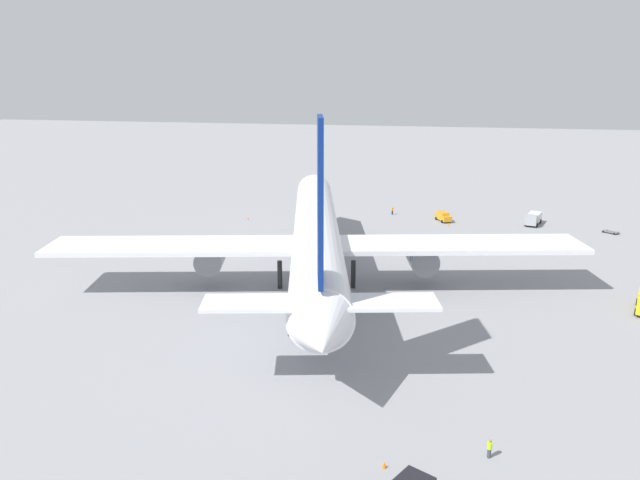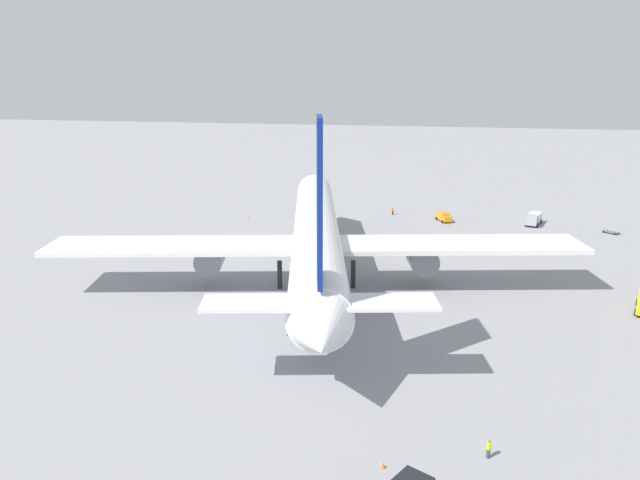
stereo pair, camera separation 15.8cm
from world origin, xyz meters
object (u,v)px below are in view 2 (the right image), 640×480
at_px(service_van, 444,216).
at_px(traffic_cone_4, 313,216).
at_px(ground_worker_1, 393,211).
at_px(ground_worker_2, 489,449).
at_px(service_truck_0, 534,218).
at_px(baggage_cart_0, 611,232).
at_px(airliner, 317,236).
at_px(traffic_cone_3, 383,465).
at_px(traffic_cone_2, 248,218).
at_px(traffic_cone_1, 449,225).

bearing_deg(service_van, traffic_cone_4, 95.53).
xyz_separation_m(service_van, ground_worker_1, (4.01, 11.26, -0.16)).
distance_m(ground_worker_1, ground_worker_2, 89.48).
distance_m(service_truck_0, baggage_cart_0, 14.80).
xyz_separation_m(service_van, ground_worker_2, (-83.88, -5.53, -0.21)).
bearing_deg(service_van, airliner, 158.81).
bearing_deg(traffic_cone_4, baggage_cart_0, -90.71).
distance_m(airliner, ground_worker_1, 49.99).
relative_size(baggage_cart_0, traffic_cone_3, 5.73).
distance_m(service_truck_0, traffic_cone_2, 60.34).
bearing_deg(ground_worker_1, traffic_cone_2, 110.91).
bearing_deg(ground_worker_2, traffic_cone_2, 31.54).
bearing_deg(traffic_cone_1, ground_worker_1, 56.96).
bearing_deg(service_truck_0, ground_worker_1, 83.71).
height_order(service_truck_0, ground_worker_2, service_truck_0).
bearing_deg(ground_worker_2, ground_worker_1, 10.82).
height_order(service_van, baggage_cart_0, service_van).
xyz_separation_m(airliner, traffic_cone_3, (-41.90, -14.90, -7.04)).
bearing_deg(traffic_cone_3, traffic_cone_4, 16.82).
bearing_deg(traffic_cone_3, traffic_cone_2, 25.95).
relative_size(service_truck_0, traffic_cone_3, 12.22).
relative_size(service_van, ground_worker_1, 2.93).
height_order(traffic_cone_1, traffic_cone_3, same).
relative_size(traffic_cone_2, traffic_cone_3, 1.00).
bearing_deg(airliner, traffic_cone_3, -160.42).
height_order(service_van, traffic_cone_1, service_van).
bearing_deg(traffic_cone_1, traffic_cone_4, 87.37).
bearing_deg(ground_worker_1, airliner, 172.75).
bearing_deg(traffic_cone_2, service_truck_0, -82.16).
bearing_deg(traffic_cone_2, traffic_cone_3, -154.05).
distance_m(service_truck_0, service_van, 18.44).
xyz_separation_m(baggage_cart_0, traffic_cone_4, (0.76, 60.68, 0.01)).
distance_m(service_van, traffic_cone_4, 28.26).
distance_m(ground_worker_1, traffic_cone_3, 91.50).
distance_m(baggage_cart_0, traffic_cone_3, 90.70).
height_order(service_truck_0, traffic_cone_4, service_truck_0).
bearing_deg(traffic_cone_2, traffic_cone_4, -70.18).
height_order(ground_worker_2, traffic_cone_3, ground_worker_2).
bearing_deg(service_truck_0, airliner, 141.95).
bearing_deg(traffic_cone_3, airliner, 19.58).
xyz_separation_m(service_truck_0, service_van, (-0.74, 18.42, -0.34)).
height_order(airliner, traffic_cone_1, airliner).
xyz_separation_m(ground_worker_2, traffic_cone_2, (76.39, 46.88, -0.55)).
relative_size(baggage_cart_0, traffic_cone_2, 5.73).
relative_size(airliner, traffic_cone_1, 143.48).
relative_size(airliner, service_truck_0, 11.74).
distance_m(airliner, baggage_cart_0, 65.55).
xyz_separation_m(service_truck_0, ground_worker_2, (-84.62, 12.89, -0.55)).
height_order(baggage_cart_0, ground_worker_2, ground_worker_2).
height_order(baggage_cart_0, traffic_cone_4, traffic_cone_4).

